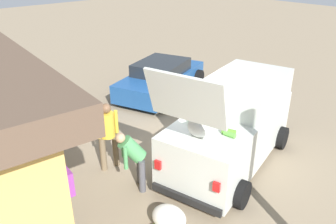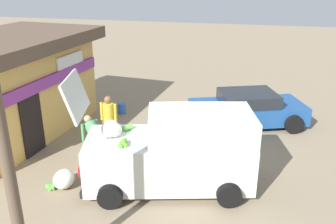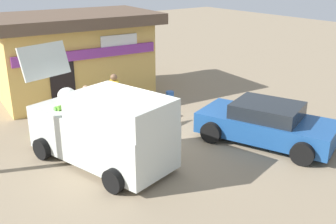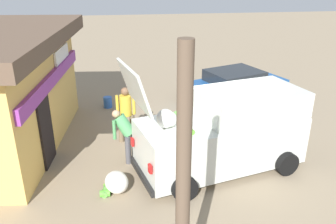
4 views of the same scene
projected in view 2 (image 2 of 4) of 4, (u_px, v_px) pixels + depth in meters
name	position (u px, v px, depth m)	size (l,w,h in m)	color
ground_plane	(175.00, 161.00, 10.92)	(60.00, 60.00, 0.00)	gray
storefront_bar	(10.00, 85.00, 12.14)	(6.85, 4.45, 3.34)	#E0B259
delivery_van	(175.00, 151.00, 9.32)	(2.86, 4.75, 3.00)	silver
parked_sedan	(247.00, 109.00, 13.28)	(3.19, 4.41, 1.24)	#1E4C8C
vendor_standing	(109.00, 118.00, 11.45)	(0.38, 0.57, 1.72)	#726047
customer_bending	(94.00, 136.00, 10.56)	(0.65, 0.70, 1.42)	#4C4C51
unloaded_banana_pile	(63.00, 179.00, 9.55)	(0.82, 0.74, 0.46)	silver
paint_bucket	(122.00, 108.00, 14.46)	(0.32, 0.32, 0.41)	blue
utility_pole	(12.00, 189.00, 5.79)	(0.20, 0.20, 4.18)	brown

